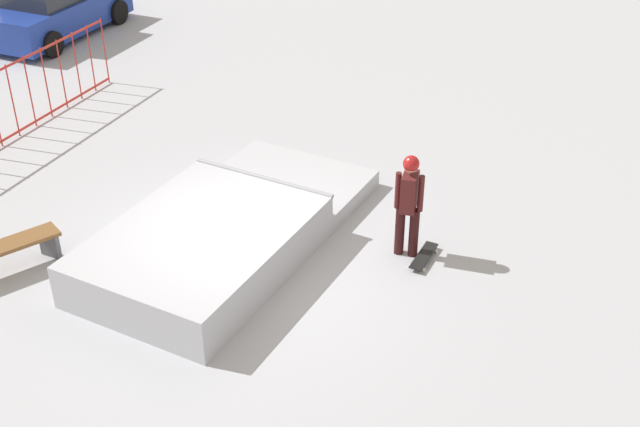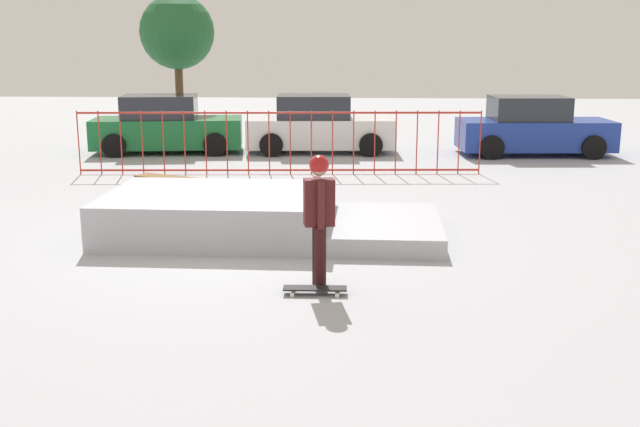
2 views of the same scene
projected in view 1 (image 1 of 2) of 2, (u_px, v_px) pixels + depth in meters
The scene contains 6 objects.
ground_plane at pixel (251, 264), 12.77m from camera, with size 60.00×60.00×0.00m, color #A8AAB2.
skate_ramp at pixel (219, 236), 12.88m from camera, with size 5.45×2.71×0.74m.
skater at pixel (409, 198), 12.49m from camera, with size 0.41×0.43×1.73m.
skateboard at pixel (424, 256), 12.83m from camera, with size 0.80×0.27×0.09m.
park_bench at pixel (7, 251), 12.44m from camera, with size 1.62×1.03×0.48m.
parked_car_blue at pixel (56, 8), 21.21m from camera, with size 4.19×2.10×1.60m.
Camera 1 is at (-8.84, -5.70, 7.36)m, focal length 46.59 mm.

